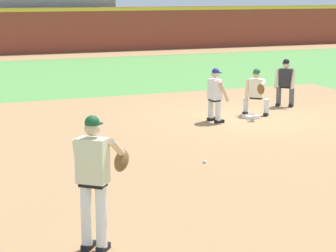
{
  "coord_description": "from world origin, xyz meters",
  "views": [
    {
      "loc": [
        -9.03,
        -15.54,
        3.41
      ],
      "look_at": [
        -4.71,
        -5.25,
        1.14
      ],
      "focal_mm": 70.0,
      "sensor_mm": 36.0,
      "label": 1
    }
  ],
  "objects": [
    {
      "name": "infield_dirt_patch",
      "position": [
        -3.37,
        -3.75,
        0.0
      ],
      "size": [
        18.0,
        18.0,
        0.01
      ],
      "primitive_type": "cube",
      "color": "#9E754C",
      "rests_on": "ground"
    },
    {
      "name": "outfield_wall",
      "position": [
        0.0,
        22.0,
        1.39
      ],
      "size": [
        48.0,
        0.54,
        2.6
      ],
      "color": "brown",
      "rests_on": "ground"
    },
    {
      "name": "umpire",
      "position": [
        1.92,
        1.3,
        0.79
      ],
      "size": [
        0.67,
        0.67,
        1.46
      ],
      "color": "black",
      "rests_on": "ground"
    },
    {
      "name": "baserunner",
      "position": [
        -1.16,
        -0.06,
        0.79
      ],
      "size": [
        0.46,
        0.61,
        1.46
      ],
      "color": "black",
      "rests_on": "ground"
    },
    {
      "name": "first_base_bag",
      "position": [
        0.0,
        0.0,
        0.04
      ],
      "size": [
        0.38,
        0.38,
        0.09
      ],
      "primitive_type": "cube",
      "color": "white",
      "rests_on": "ground"
    },
    {
      "name": "warning_track_strip",
      "position": [
        0.0,
        20.0,
        0.0
      ],
      "size": [
        48.0,
        3.2,
        0.01
      ],
      "primitive_type": "cube",
      "color": "#9E754C",
      "rests_on": "ground"
    },
    {
      "name": "first_baseman",
      "position": [
        0.32,
        0.3,
        0.73
      ],
      "size": [
        0.71,
        1.09,
        1.34
      ],
      "color": "black",
      "rests_on": "ground"
    },
    {
      "name": "pitcher",
      "position": [
        -6.69,
        -7.49,
        1.06
      ],
      "size": [
        0.85,
        0.55,
        1.86
      ],
      "color": "black",
      "rests_on": "ground"
    },
    {
      "name": "baseball",
      "position": [
        -3.34,
        -3.9,
        0.04
      ],
      "size": [
        0.07,
        0.07,
        0.07
      ],
      "primitive_type": "sphere",
      "color": "white",
      "rests_on": "ground"
    },
    {
      "name": "ground_plane",
      "position": [
        0.0,
        0.0,
        0.0
      ],
      "size": [
        160.0,
        160.0,
        0.0
      ],
      "primitive_type": "plane",
      "color": "#518942"
    }
  ]
}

